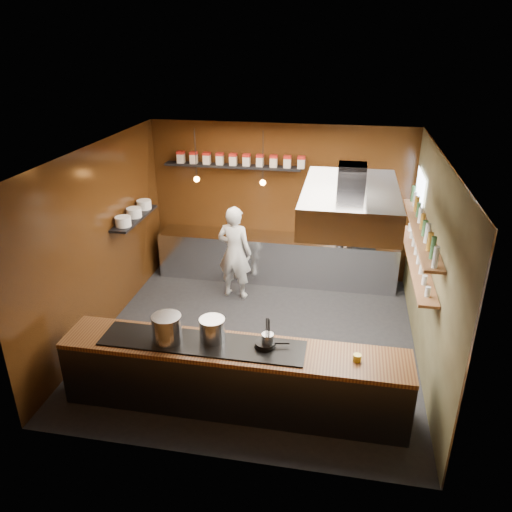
% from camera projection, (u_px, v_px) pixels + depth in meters
% --- Properties ---
extents(floor, '(5.00, 5.00, 0.00)m').
position_uv_depth(floor, '(256.00, 339.00, 8.02)').
color(floor, black).
rests_on(floor, ground).
extents(back_wall, '(5.00, 0.00, 5.00)m').
position_uv_depth(back_wall, '(280.00, 202.00, 9.65)').
color(back_wall, '#321A09').
rests_on(back_wall, ground).
extents(left_wall, '(0.00, 5.00, 5.00)m').
position_uv_depth(left_wall, '(100.00, 242.00, 7.82)').
color(left_wall, '#321A09').
rests_on(left_wall, ground).
extents(right_wall, '(0.00, 5.00, 5.00)m').
position_uv_depth(right_wall, '(431.00, 267.00, 6.99)').
color(right_wall, '#474228').
rests_on(right_wall, ground).
extents(ceiling, '(5.00, 5.00, 0.00)m').
position_uv_depth(ceiling, '(256.00, 153.00, 6.79)').
color(ceiling, silver).
rests_on(ceiling, back_wall).
extents(window_pane, '(0.00, 1.00, 1.00)m').
position_uv_depth(window_pane, '(418.00, 202.00, 8.36)').
color(window_pane, white).
rests_on(window_pane, right_wall).
extents(prep_counter, '(4.60, 0.65, 0.90)m').
position_uv_depth(prep_counter, '(276.00, 258.00, 9.78)').
color(prep_counter, silver).
rests_on(prep_counter, floor).
extents(pass_counter, '(4.40, 0.72, 0.94)m').
position_uv_depth(pass_counter, '(233.00, 377.00, 6.39)').
color(pass_counter, '#38383D').
rests_on(pass_counter, floor).
extents(tin_shelf, '(2.60, 0.26, 0.04)m').
position_uv_depth(tin_shelf, '(232.00, 166.00, 9.38)').
color(tin_shelf, black).
rests_on(tin_shelf, back_wall).
extents(plate_shelf, '(0.30, 1.40, 0.04)m').
position_uv_depth(plate_shelf, '(135.00, 218.00, 8.67)').
color(plate_shelf, black).
rests_on(plate_shelf, left_wall).
extents(bottle_shelf_upper, '(0.26, 2.80, 0.04)m').
position_uv_depth(bottle_shelf_upper, '(421.00, 230.00, 7.11)').
color(bottle_shelf_upper, brown).
rests_on(bottle_shelf_upper, right_wall).
extents(bottle_shelf_lower, '(0.26, 2.80, 0.04)m').
position_uv_depth(bottle_shelf_lower, '(417.00, 260.00, 7.30)').
color(bottle_shelf_lower, brown).
rests_on(bottle_shelf_lower, right_wall).
extents(extractor_hood, '(1.20, 2.00, 0.72)m').
position_uv_depth(extractor_hood, '(350.00, 202.00, 6.42)').
color(extractor_hood, '#38383D').
rests_on(extractor_hood, ceiling).
extents(pendant_left, '(0.10, 0.10, 0.95)m').
position_uv_depth(pendant_left, '(197.00, 176.00, 8.89)').
color(pendant_left, black).
rests_on(pendant_left, ceiling).
extents(pendant_right, '(0.10, 0.10, 0.95)m').
position_uv_depth(pendant_right, '(263.00, 180.00, 8.69)').
color(pendant_right, black).
rests_on(pendant_right, ceiling).
extents(storage_tins, '(2.43, 0.13, 0.22)m').
position_uv_depth(storage_tins, '(240.00, 160.00, 9.30)').
color(storage_tins, beige).
rests_on(storage_tins, tin_shelf).
extents(plate_stacks, '(0.26, 1.16, 0.16)m').
position_uv_depth(plate_stacks, '(134.00, 213.00, 8.63)').
color(plate_stacks, white).
rests_on(plate_stacks, plate_shelf).
extents(bottles, '(0.06, 2.66, 0.24)m').
position_uv_depth(bottles, '(423.00, 221.00, 7.05)').
color(bottles, silver).
rests_on(bottles, bottle_shelf_upper).
extents(wine_glasses, '(0.07, 2.37, 0.13)m').
position_uv_depth(wine_glasses, '(418.00, 255.00, 7.27)').
color(wine_glasses, silver).
rests_on(wine_glasses, bottle_shelf_lower).
extents(stockpot_large, '(0.47, 0.47, 0.36)m').
position_uv_depth(stockpot_large, '(167.00, 329.00, 6.22)').
color(stockpot_large, silver).
rests_on(stockpot_large, pass_counter).
extents(stockpot_small, '(0.43, 0.43, 0.30)m').
position_uv_depth(stockpot_small, '(212.00, 330.00, 6.26)').
color(stockpot_small, silver).
rests_on(stockpot_small, pass_counter).
extents(utensil_crock, '(0.18, 0.18, 0.19)m').
position_uv_depth(utensil_crock, '(268.00, 341.00, 6.13)').
color(utensil_crock, '#B0B3B7').
rests_on(utensil_crock, pass_counter).
extents(frying_pan, '(0.44, 0.27, 0.07)m').
position_uv_depth(frying_pan, '(265.00, 344.00, 6.17)').
color(frying_pan, black).
rests_on(frying_pan, pass_counter).
extents(butter_jar, '(0.12, 0.12, 0.09)m').
position_uv_depth(butter_jar, '(357.00, 358.00, 5.93)').
color(butter_jar, gold).
rests_on(butter_jar, pass_counter).
extents(espresso_machine, '(0.52, 0.51, 0.44)m').
position_uv_depth(espresso_machine, '(363.00, 232.00, 9.24)').
color(espresso_machine, black).
rests_on(espresso_machine, prep_counter).
extents(chef, '(0.69, 0.51, 1.74)m').
position_uv_depth(chef, '(235.00, 252.00, 8.99)').
color(chef, silver).
rests_on(chef, floor).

